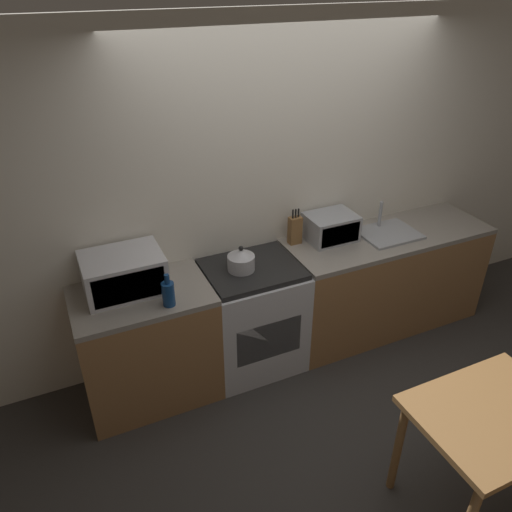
{
  "coord_description": "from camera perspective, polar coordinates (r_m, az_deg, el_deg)",
  "views": [
    {
      "loc": [
        -1.69,
        -2.22,
        2.82
      ],
      "look_at": [
        -0.43,
        0.53,
        1.05
      ],
      "focal_mm": 35.0,
      "sensor_mm": 36.0,
      "label": 1
    }
  ],
  "objects": [
    {
      "name": "ground_plane",
      "position": [
        3.97,
        9.22,
        -15.51
      ],
      "size": [
        16.0,
        16.0,
        0.0
      ],
      "primitive_type": "plane",
      "color": "#33302D"
    },
    {
      "name": "stove_range",
      "position": [
        3.93,
        -0.43,
        -6.91
      ],
      "size": [
        0.72,
        0.62,
        0.9
      ],
      "color": "silver",
      "rests_on": "ground_plane"
    },
    {
      "name": "toaster_oven",
      "position": [
        4.05,
        8.54,
        3.27
      ],
      "size": [
        0.39,
        0.3,
        0.21
      ],
      "color": "#999BA0",
      "rests_on": "counter_right_run"
    },
    {
      "name": "microwave",
      "position": [
        3.47,
        -14.91,
        -1.91
      ],
      "size": [
        0.53,
        0.4,
        0.27
      ],
      "color": "silver",
      "rests_on": "counter_left_run"
    },
    {
      "name": "dining_table",
      "position": [
        3.15,
        25.32,
        -17.21
      ],
      "size": [
        0.86,
        0.66,
        0.75
      ],
      "color": "brown",
      "rests_on": "ground_plane"
    },
    {
      "name": "wall_back",
      "position": [
        3.92,
        3.06,
        7.44
      ],
      "size": [
        10.0,
        0.06,
        2.6
      ],
      "color": "silver",
      "rests_on": "ground_plane"
    },
    {
      "name": "counter_right_run",
      "position": [
        4.49,
        14.26,
        -2.65
      ],
      "size": [
        1.77,
        0.62,
        0.9
      ],
      "color": "olive",
      "rests_on": "ground_plane"
    },
    {
      "name": "counter_left_run",
      "position": [
        3.74,
        -12.29,
        -9.9
      ],
      "size": [
        0.94,
        0.62,
        0.9
      ],
      "color": "olive",
      "rests_on": "ground_plane"
    },
    {
      "name": "kettle",
      "position": [
        3.6,
        -1.71,
        -0.44
      ],
      "size": [
        0.2,
        0.2,
        0.2
      ],
      "color": "#B7B7BC",
      "rests_on": "stove_range"
    },
    {
      "name": "knife_block",
      "position": [
        3.95,
        4.47,
        2.99
      ],
      "size": [
        0.1,
        0.07,
        0.3
      ],
      "color": "brown",
      "rests_on": "counter_right_run"
    },
    {
      "name": "sink_basin",
      "position": [
        4.26,
        14.85,
        2.62
      ],
      "size": [
        0.47,
        0.39,
        0.24
      ],
      "color": "#999BA0",
      "rests_on": "counter_right_run"
    },
    {
      "name": "bottle",
      "position": [
        3.28,
        -9.98,
        -4.23
      ],
      "size": [
        0.08,
        0.08,
        0.23
      ],
      "color": "navy",
      "rests_on": "counter_left_run"
    }
  ]
}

